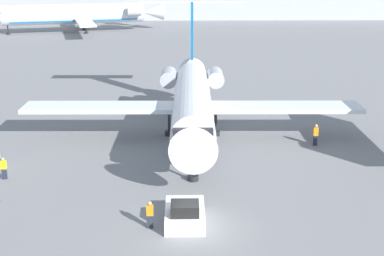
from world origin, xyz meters
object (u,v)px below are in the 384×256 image
at_px(worker_by_wing, 316,134).
at_px(airplane_parked_far_left, 78,14).
at_px(airplane_main, 192,99).
at_px(pushback_tug, 185,214).
at_px(worker_near_tug, 150,214).
at_px(worker_on_apron, 4,168).

relative_size(worker_by_wing, airplane_parked_far_left, 0.05).
distance_m(airplane_main, pushback_tug, 16.26).
bearing_deg(pushback_tug, worker_near_tug, -163.55).
distance_m(worker_near_tug, airplane_parked_far_left, 91.26).
bearing_deg(airplane_parked_far_left, pushback_tug, -75.63).
height_order(worker_by_wing, airplane_parked_far_left, airplane_parked_far_left).
distance_m(airplane_main, worker_on_apron, 16.60).
relative_size(airplane_main, worker_on_apron, 17.98).
relative_size(worker_on_apron, airplane_parked_far_left, 0.04).
height_order(pushback_tug, worker_by_wing, worker_by_wing).
height_order(airplane_main, worker_on_apron, airplane_main).
bearing_deg(worker_by_wing, worker_near_tug, -132.38).
height_order(pushback_tug, worker_near_tug, worker_near_tug).
bearing_deg(worker_near_tug, worker_on_apron, 145.41).
xyz_separation_m(pushback_tug, worker_near_tug, (-2.04, -0.60, 0.29)).
relative_size(worker_near_tug, worker_on_apron, 1.04).
bearing_deg(worker_on_apron, airplane_main, 33.66).
relative_size(worker_near_tug, worker_by_wing, 0.91).
height_order(airplane_main, worker_near_tug, airplane_main).
xyz_separation_m(worker_on_apron, airplane_parked_far_left, (-9.70, 81.36, 3.06)).
height_order(pushback_tug, worker_on_apron, pushback_tug).
xyz_separation_m(airplane_main, airplane_parked_far_left, (-23.34, 72.28, 0.37)).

